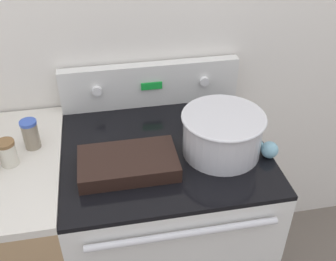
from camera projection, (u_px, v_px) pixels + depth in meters
The scene contains 9 objects.
kitchen_wall at pixel (147, 25), 1.60m from camera, with size 8.00×0.05×2.50m.
stove_range at pixel (164, 227), 1.76m from camera, with size 0.77×0.72×0.91m.
control_panel at pixel (151, 84), 1.69m from camera, with size 0.77×0.07×0.19m.
side_counter at pixel (12, 248), 1.66m from camera, with size 0.54×0.69×0.92m.
mixing_bowl at pixel (222, 132), 1.42m from camera, with size 0.30×0.30×0.16m.
casserole_dish at pixel (128, 162), 1.37m from camera, with size 0.34×0.20×0.05m.
ladle at pixel (267, 147), 1.45m from camera, with size 0.06×0.30×0.06m.
spice_jar_blue_cap at pixel (31, 134), 1.44m from camera, with size 0.06×0.06×0.11m.
spice_jar_brown_cap at pixel (8, 153), 1.36m from camera, with size 0.06×0.06×0.10m.
Camera 1 is at (-0.20, -0.82, 1.83)m, focal length 42.00 mm.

